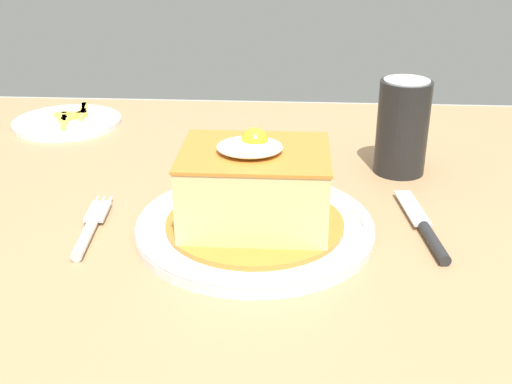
# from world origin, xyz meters

# --- Properties ---
(dining_table) EXTENTS (1.15, 0.84, 0.75)m
(dining_table) POSITION_xyz_m (0.00, 0.00, 0.63)
(dining_table) COLOR #A87F56
(dining_table) RESTS_ON ground_plane
(main_plate) EXTENTS (0.25, 0.25, 0.02)m
(main_plate) POSITION_xyz_m (-0.05, -0.08, 0.76)
(main_plate) COLOR white
(main_plate) RESTS_ON dining_table
(sandwich_meal) EXTENTS (0.19, 0.19, 0.11)m
(sandwich_meal) POSITION_xyz_m (-0.05, -0.08, 0.81)
(sandwich_meal) COLOR orange
(sandwich_meal) RESTS_ON main_plate
(fork) EXTENTS (0.03, 0.14, 0.01)m
(fork) POSITION_xyz_m (-0.22, -0.09, 0.76)
(fork) COLOR silver
(fork) RESTS_ON dining_table
(knife) EXTENTS (0.03, 0.17, 0.01)m
(knife) POSITION_xyz_m (0.14, -0.07, 0.76)
(knife) COLOR #262628
(knife) RESTS_ON dining_table
(soda_can) EXTENTS (0.07, 0.07, 0.12)m
(soda_can) POSITION_xyz_m (0.13, 0.11, 0.82)
(soda_can) COLOR black
(soda_can) RESTS_ON dining_table
(side_plate_fries) EXTENTS (0.17, 0.17, 0.02)m
(side_plate_fries) POSITION_xyz_m (-0.37, 0.27, 0.76)
(side_plate_fries) COLOR white
(side_plate_fries) RESTS_ON dining_table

